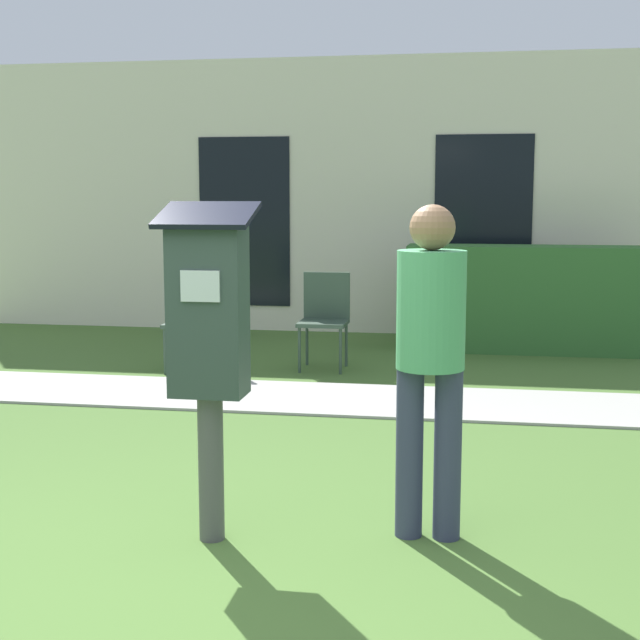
{
  "coord_description": "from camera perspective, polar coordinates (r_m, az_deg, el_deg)",
  "views": [
    {
      "loc": [
        1.28,
        -3.32,
        1.62
      ],
      "look_at": [
        0.6,
        0.68,
        1.05
      ],
      "focal_mm": 50.0,
      "sensor_mm": 36.0,
      "label": 1
    }
  ],
  "objects": [
    {
      "name": "ground_plane",
      "position": [
        3.91,
        -10.81,
        -16.63
      ],
      "size": [
        40.0,
        40.0,
        0.0
      ],
      "primitive_type": "plane",
      "color": "#476B2D"
    },
    {
      "name": "sidewalk",
      "position": [
        7.16,
        -0.88,
        -4.99
      ],
      "size": [
        12.0,
        1.1,
        0.02
      ],
      "color": "#A3A099",
      "rests_on": "ground"
    },
    {
      "name": "building_facade",
      "position": [
        10.58,
        2.74,
        7.87
      ],
      "size": [
        10.0,
        0.26,
        3.2
      ],
      "color": "beige",
      "rests_on": "ground"
    },
    {
      "name": "parking_meter",
      "position": [
        4.13,
        -7.15,
        -0.47
      ],
      "size": [
        0.44,
        0.31,
        1.59
      ],
      "color": "#4C4C4C",
      "rests_on": "ground"
    },
    {
      "name": "person_standing",
      "position": [
        4.17,
        7.08,
        -1.62
      ],
      "size": [
        0.32,
        0.32,
        1.58
      ],
      "rotation": [
        0.0,
        0.0,
        0.15
      ],
      "color": "#333851",
      "rests_on": "ground"
    },
    {
      "name": "outdoor_chair_left",
      "position": [
        8.36,
        -8.08,
        0.42
      ],
      "size": [
        0.44,
        0.44,
        0.9
      ],
      "rotation": [
        0.0,
        0.0,
        -0.28
      ],
      "color": "#334738",
      "rests_on": "ground"
    },
    {
      "name": "outdoor_chair_middle",
      "position": [
        8.36,
        0.31,
        0.49
      ],
      "size": [
        0.44,
        0.44,
        0.9
      ],
      "rotation": [
        0.0,
        0.0,
        0.44
      ],
      "color": "#334738",
      "rests_on": "ground"
    },
    {
      "name": "hedge_row",
      "position": [
        9.51,
        13.0,
        1.34
      ],
      "size": [
        2.45,
        0.6,
        1.1
      ],
      "color": "#33662D",
      "rests_on": "ground"
    }
  ]
}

